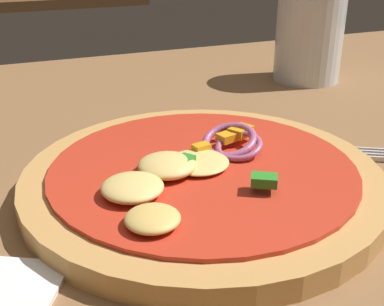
# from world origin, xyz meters

# --- Properties ---
(dining_table) EXTENTS (1.22, 0.88, 0.03)m
(dining_table) POSITION_xyz_m (0.00, 0.00, 0.01)
(dining_table) COLOR brown
(dining_table) RESTS_ON ground
(pizza) EXTENTS (0.25, 0.25, 0.03)m
(pizza) POSITION_xyz_m (0.01, 0.02, 0.04)
(pizza) COLOR tan
(pizza) RESTS_ON dining_table
(beer_glass) EXTENTS (0.08, 0.08, 0.11)m
(beer_glass) POSITION_xyz_m (0.23, 0.23, 0.07)
(beer_glass) COLOR silver
(beer_glass) RESTS_ON dining_table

